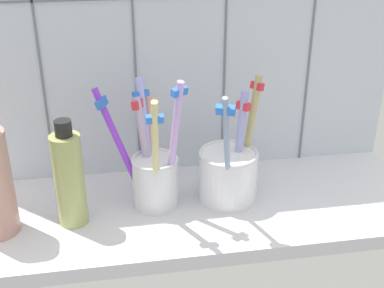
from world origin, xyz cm
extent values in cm
cube|color=silver|center=(0.00, 0.00, 1.00)|extent=(64.00, 22.00, 2.00)
cube|color=silver|center=(0.00, 12.00, 22.50)|extent=(64.00, 2.00, 45.00)
cube|color=slate|center=(-19.20, 10.90, 22.50)|extent=(0.30, 0.20, 45.00)
cube|color=slate|center=(-6.40, 10.90, 22.50)|extent=(0.30, 0.20, 45.00)
cube|color=slate|center=(6.40, 10.90, 22.50)|extent=(0.30, 0.20, 45.00)
cube|color=slate|center=(19.20, 10.90, 22.50)|extent=(0.30, 0.20, 45.00)
cylinder|color=silver|center=(-5.00, 1.19, 5.44)|extent=(6.14, 6.14, 6.87)
torus|color=silver|center=(-5.00, 1.19, 8.87)|extent=(6.33, 6.33, 0.50)
cylinder|color=#B6A5C7|center=(-6.06, 2.37, 9.74)|extent=(3.11, 2.71, 14.82)
cube|color=#E5333F|center=(-6.76, 2.90, 16.17)|extent=(1.84, 2.04, 1.20)
cylinder|color=#C9A1F2|center=(-2.77, -0.95, 11.57)|extent=(2.92, 4.06, 18.49)
cube|color=blue|center=(-2.07, -2.12, 19.42)|extent=(2.25, 1.84, 1.05)
cylinder|color=#E1A097|center=(-5.21, 4.15, 9.70)|extent=(1.26, 3.24, 14.75)
cube|color=yellow|center=(-5.27, 4.94, 15.37)|extent=(2.56, 0.99, 1.05)
cylinder|color=#D8CB89|center=(-5.17, -2.21, 10.89)|extent=(1.15, 6.13, 17.23)
cube|color=blue|center=(-5.26, -4.01, 16.95)|extent=(2.14, 1.05, 1.09)
cylinder|color=#A8ABF7|center=(-5.89, 2.98, 10.83)|extent=(2.40, 3.81, 17.02)
cube|color=blue|center=(-6.26, 3.86, 17.18)|extent=(2.34, 1.64, 0.91)
cylinder|color=#9239EC|center=(-9.34, 2.99, 10.31)|extent=(6.58, 3.00, 16.13)
cube|color=blue|center=(-11.34, 3.68, 16.36)|extent=(1.83, 2.46, 1.32)
cylinder|color=white|center=(5.00, 1.19, 5.46)|extent=(8.05, 8.05, 6.92)
torus|color=silver|center=(5.00, 1.19, 8.92)|extent=(8.14, 8.14, 0.50)
cylinder|color=#9C9FE4|center=(6.59, 1.75, 9.91)|extent=(2.69, 2.43, 15.12)
cube|color=#E5333F|center=(7.00, 2.07, 15.32)|extent=(1.91, 2.06, 1.10)
cylinder|color=tan|center=(8.34, 3.20, 10.59)|extent=(3.65, 2.80, 16.54)
cube|color=#E5333F|center=(9.25, 3.78, 17.37)|extent=(1.76, 2.05, 1.07)
cylinder|color=#859AB9|center=(3.72, -3.16, 11.11)|extent=(3.24, 6.63, 17.65)
cube|color=blue|center=(2.83, -5.35, 18.06)|extent=(2.50, 1.88, 1.27)
cylinder|color=tan|center=(-15.98, -1.24, 8.16)|extent=(3.80, 3.80, 12.33)
cylinder|color=black|center=(-15.98, -1.24, 15.33)|extent=(2.09, 2.09, 2.00)
camera|label=1|loc=(-10.07, -58.65, 40.61)|focal=48.08mm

